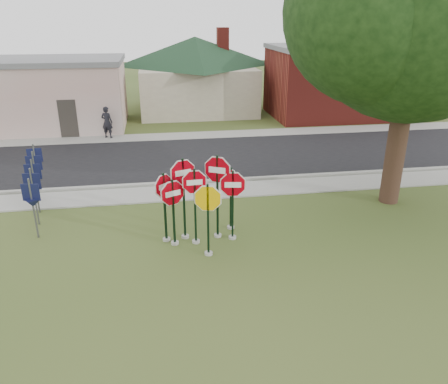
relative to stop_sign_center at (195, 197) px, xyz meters
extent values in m
plane|color=#374C1C|center=(0.07, -1.37, -1.55)|extent=(120.00, 120.00, 0.00)
cube|color=gray|center=(0.07, 4.13, -1.52)|extent=(60.00, 1.60, 0.06)
cube|color=black|center=(0.07, 8.63, -1.53)|extent=(60.00, 7.00, 0.04)
cube|color=gray|center=(0.07, 12.93, -1.52)|extent=(60.00, 1.60, 0.06)
cube|color=gray|center=(0.07, 5.13, -1.48)|extent=(60.00, 0.20, 0.14)
cylinder|color=#9C9A92|center=(0.00, 0.00, -1.51)|extent=(0.24, 0.24, 0.08)
cube|color=black|center=(0.00, 0.00, -0.34)|extent=(0.06, 0.05, 2.43)
cylinder|color=white|center=(0.00, 0.00, 0.46)|extent=(1.02, 0.07, 1.02)
cylinder|color=#95000C|center=(0.00, 0.00, 0.46)|extent=(0.94, 0.07, 0.94)
cube|color=white|center=(0.00, 0.00, 0.46)|extent=(0.47, 0.04, 0.16)
cylinder|color=#9C9A92|center=(0.29, -0.79, -1.51)|extent=(0.24, 0.24, 0.08)
cube|color=black|center=(0.29, -0.79, -0.44)|extent=(0.07, 0.06, 2.23)
cylinder|color=white|center=(0.29, -0.79, 0.25)|extent=(1.06, 0.26, 1.08)
cylinder|color=#DFAB02|center=(0.29, -0.79, 0.25)|extent=(0.98, 0.24, 1.00)
cylinder|color=#9C9A92|center=(-0.66, 0.01, -1.51)|extent=(0.24, 0.24, 0.08)
cube|color=black|center=(-0.66, 0.01, -0.49)|extent=(0.08, 0.07, 2.12)
cylinder|color=white|center=(-0.66, 0.01, 0.15)|extent=(0.97, 0.46, 1.06)
cylinder|color=#95000C|center=(-0.66, 0.01, 0.15)|extent=(0.90, 0.43, 0.99)
cube|color=white|center=(-0.66, 0.01, 0.15)|extent=(0.45, 0.21, 0.17)
cylinder|color=#9C9A92|center=(1.17, 0.09, -1.51)|extent=(0.24, 0.24, 0.08)
cube|color=black|center=(1.17, 0.09, -0.42)|extent=(0.07, 0.06, 2.27)
cylinder|color=white|center=(1.17, 0.09, 0.28)|extent=(1.08, 0.19, 1.09)
cylinder|color=#95000C|center=(1.17, 0.09, 0.28)|extent=(1.00, 0.18, 1.01)
cube|color=white|center=(1.17, 0.09, 0.28)|extent=(0.50, 0.09, 0.17)
cylinder|color=#9C9A92|center=(0.73, 0.30, -1.51)|extent=(0.24, 0.24, 0.08)
cube|color=black|center=(0.73, 0.30, -0.19)|extent=(0.08, 0.07, 2.72)
cylinder|color=white|center=(0.73, 0.30, 0.71)|extent=(1.02, 0.58, 1.16)
cylinder|color=#95000C|center=(0.73, 0.30, 0.71)|extent=(0.94, 0.54, 1.07)
cube|color=white|center=(0.73, 0.30, 0.71)|extent=(0.47, 0.27, 0.18)
cylinder|color=#9C9A92|center=(-0.31, 0.39, -1.51)|extent=(0.24, 0.24, 0.08)
cube|color=black|center=(-0.31, 0.39, -0.23)|extent=(0.07, 0.07, 2.64)
cylinder|color=white|center=(-0.31, 0.39, 0.65)|extent=(1.05, 0.39, 1.11)
cylinder|color=#95000C|center=(-0.31, 0.39, 0.65)|extent=(0.97, 0.36, 1.02)
cube|color=white|center=(-0.31, 0.39, 0.65)|extent=(0.48, 0.18, 0.18)
cylinder|color=#9C9A92|center=(1.23, 0.80, -1.51)|extent=(0.24, 0.24, 0.08)
cube|color=black|center=(1.23, 0.80, -0.48)|extent=(0.07, 0.08, 2.13)
cylinder|color=white|center=(1.23, 0.80, 0.17)|extent=(0.45, 0.94, 1.03)
cylinder|color=#95000C|center=(1.23, 0.80, 0.17)|extent=(0.43, 0.87, 0.96)
cube|color=white|center=(1.23, 0.80, 0.17)|extent=(0.21, 0.43, 0.16)
cylinder|color=#9C9A92|center=(-0.90, 0.28, -1.51)|extent=(0.24, 0.24, 0.08)
cube|color=black|center=(-0.90, 0.28, -0.43)|extent=(0.08, 0.08, 2.25)
cylinder|color=white|center=(-0.90, 0.28, 0.30)|extent=(0.71, 0.71, 0.99)
cylinder|color=#95000C|center=(-0.90, 0.28, 0.30)|extent=(0.66, 0.66, 0.91)
cube|color=white|center=(-0.90, 0.28, 0.30)|extent=(0.33, 0.33, 0.16)
cube|color=#59595E|center=(-4.93, 1.13, -0.55)|extent=(0.05, 0.05, 2.00)
cube|color=black|center=(-4.93, 1.13, 0.00)|extent=(0.55, 0.13, 0.55)
cone|color=black|center=(-4.93, 1.13, -0.35)|extent=(0.65, 0.65, 0.25)
cube|color=#59595E|center=(-5.13, 2.13, -0.55)|extent=(0.05, 0.05, 2.00)
cube|color=black|center=(-5.13, 2.13, 0.00)|extent=(0.55, 0.09, 0.55)
cone|color=black|center=(-5.13, 2.13, -0.35)|extent=(0.62, 0.62, 0.25)
cube|color=#59595E|center=(-5.33, 3.13, -0.55)|extent=(0.05, 0.05, 2.00)
cube|color=black|center=(-5.33, 3.13, 0.00)|extent=(0.55, 0.05, 0.55)
cone|color=black|center=(-5.33, 3.13, -0.35)|extent=(0.58, 0.58, 0.25)
cube|color=#59595E|center=(-5.53, 4.13, -0.55)|extent=(0.05, 0.05, 2.00)
cube|color=black|center=(-5.53, 4.13, 0.00)|extent=(0.55, 0.05, 0.55)
cone|color=black|center=(-5.53, 4.13, -0.35)|extent=(0.58, 0.58, 0.25)
cube|color=#59595E|center=(-5.73, 5.13, -0.55)|extent=(0.05, 0.05, 2.00)
cube|color=black|center=(-5.73, 5.13, 0.00)|extent=(0.55, 0.09, 0.55)
cone|color=black|center=(-5.73, 5.13, -0.35)|extent=(0.62, 0.62, 0.25)
cube|color=silver|center=(-8.93, 16.63, 0.45)|extent=(12.00, 6.00, 4.00)
cube|color=slate|center=(-8.93, 16.63, 2.50)|extent=(12.20, 6.20, 0.30)
cube|color=#332D28|center=(-5.93, 13.65, -0.45)|extent=(1.00, 0.10, 2.20)
cube|color=#BAB094|center=(2.07, 20.63, 0.05)|extent=(8.00, 8.00, 3.20)
pyramid|color=#16311B|center=(2.07, 20.63, 3.65)|extent=(11.60, 11.60, 2.00)
cube|color=maroon|center=(4.07, 20.63, 3.45)|extent=(0.80, 0.80, 1.60)
cube|color=maroon|center=(12.07, 17.13, 0.70)|extent=(10.00, 6.00, 4.50)
cube|color=slate|center=(12.07, 17.13, 3.05)|extent=(10.20, 6.20, 0.30)
cube|color=white|center=(10.07, 14.18, 1.05)|extent=(2.00, 0.08, 0.90)
cylinder|color=#311F15|center=(7.57, 2.13, 1.16)|extent=(0.70, 0.70, 5.43)
sphere|color=black|center=(7.57, 2.13, 5.43)|extent=(7.78, 7.78, 7.78)
cylinder|color=#311F15|center=(22.07, 24.63, 0.45)|extent=(0.50, 0.50, 4.00)
sphere|color=black|center=(22.07, 24.63, 4.05)|extent=(5.60, 5.60, 5.60)
imported|color=black|center=(-3.75, 13.16, -0.60)|extent=(0.77, 0.65, 1.79)
camera|label=1|loc=(-1.02, -12.00, 5.02)|focal=35.00mm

